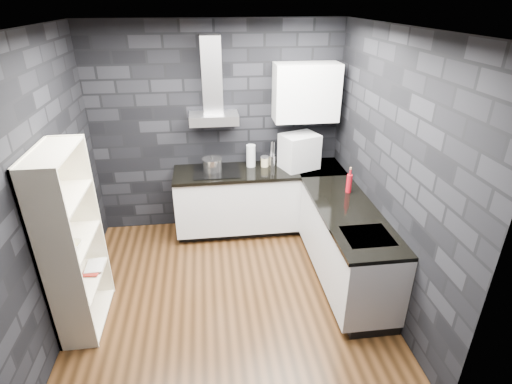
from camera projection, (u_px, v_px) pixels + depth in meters
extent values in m
plane|color=#432914|center=(229.00, 294.00, 4.35)|extent=(3.20, 3.20, 0.00)
plane|color=white|center=(219.00, 27.00, 3.16)|extent=(3.20, 3.20, 0.00)
cube|color=black|center=(218.00, 130.00, 5.20)|extent=(3.20, 0.05, 2.70)
cube|color=black|center=(242.00, 298.00, 2.31)|extent=(3.20, 0.05, 2.70)
cube|color=black|center=(44.00, 191.00, 3.57)|extent=(0.05, 3.20, 2.70)
cube|color=black|center=(390.00, 173.00, 3.94)|extent=(0.05, 3.20, 2.70)
cube|color=black|center=(259.00, 224.00, 5.58)|extent=(2.18, 0.50, 0.10)
cube|color=black|center=(345.00, 275.00, 4.57)|extent=(0.50, 1.78, 0.10)
cube|color=silver|center=(259.00, 198.00, 5.35)|extent=(2.20, 0.60, 0.76)
cube|color=silver|center=(346.00, 244.00, 4.38)|extent=(0.60, 1.80, 0.76)
cube|color=black|center=(259.00, 171.00, 5.17)|extent=(2.20, 0.62, 0.04)
cube|color=black|center=(349.00, 212.00, 4.20)|extent=(0.62, 1.80, 0.04)
cube|color=black|center=(319.00, 168.00, 5.27)|extent=(0.62, 0.62, 0.04)
cube|color=silver|center=(214.00, 118.00, 4.93)|extent=(0.60, 0.34, 0.12)
cube|color=silver|center=(212.00, 75.00, 4.76)|extent=(0.24, 0.20, 0.90)
cube|color=white|center=(306.00, 92.00, 4.93)|extent=(0.80, 0.35, 0.70)
cube|color=black|center=(217.00, 171.00, 5.10)|extent=(0.58, 0.50, 0.01)
cube|color=silver|center=(368.00, 236.00, 3.75)|extent=(0.44, 0.40, 0.01)
cylinder|color=silver|center=(212.00, 165.00, 5.09)|extent=(0.31, 0.31, 0.14)
cylinder|color=silver|center=(251.00, 156.00, 5.21)|extent=(0.15, 0.15, 0.29)
cylinder|color=#CABD8A|center=(265.00, 162.00, 5.24)|extent=(0.13, 0.13, 0.12)
cylinder|color=silver|center=(272.00, 160.00, 5.28)|extent=(0.13, 0.13, 0.13)
cube|color=#B9BCC1|center=(299.00, 151.00, 5.13)|extent=(0.54, 0.48, 0.45)
cylinder|color=#A50C18|center=(349.00, 183.00, 4.53)|extent=(0.08, 0.08, 0.21)
cube|color=#EBE2C6|center=(72.00, 243.00, 3.63)|extent=(0.42, 0.83, 1.80)
imported|color=white|center=(68.00, 247.00, 3.52)|extent=(0.26, 0.26, 0.06)
imported|color=maroon|center=(83.00, 262.00, 3.92)|extent=(0.16, 0.04, 0.22)
imported|color=#B2B2B2|center=(84.00, 257.00, 3.95)|extent=(0.18, 0.03, 0.24)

